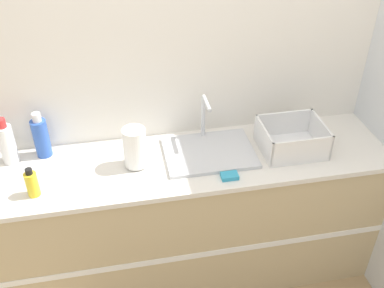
% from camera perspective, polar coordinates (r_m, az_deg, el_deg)
% --- Properties ---
extents(wall_back, '(4.79, 0.06, 2.60)m').
position_cam_1_polar(wall_back, '(2.55, -3.08, 8.69)').
color(wall_back, silver).
rests_on(wall_back, ground_plane).
extents(counter_cabinet, '(2.41, 0.58, 0.93)m').
position_cam_1_polar(counter_cabinet, '(2.80, -1.59, -9.66)').
color(counter_cabinet, tan).
rests_on(counter_cabinet, ground_plane).
extents(sink, '(0.50, 0.38, 0.29)m').
position_cam_1_polar(sink, '(2.53, 2.16, -0.77)').
color(sink, silver).
rests_on(sink, counter_cabinet).
extents(paper_towel_roll, '(0.12, 0.12, 0.23)m').
position_cam_1_polar(paper_towel_roll, '(2.40, -7.27, -0.47)').
color(paper_towel_roll, '#4C4C51').
rests_on(paper_towel_roll, counter_cabinet).
extents(dish_rack, '(0.35, 0.30, 0.16)m').
position_cam_1_polar(dish_rack, '(2.60, 12.52, 0.43)').
color(dish_rack, white).
rests_on(dish_rack, counter_cabinet).
extents(bottle_blue, '(0.09, 0.09, 0.27)m').
position_cam_1_polar(bottle_blue, '(2.60, -18.61, 0.84)').
color(bottle_blue, '#2D56B7').
rests_on(bottle_blue, counter_cabinet).
extents(bottle_white_spray, '(0.09, 0.09, 0.27)m').
position_cam_1_polar(bottle_white_spray, '(2.61, -22.44, 0.09)').
color(bottle_white_spray, white).
rests_on(bottle_white_spray, counter_cabinet).
extents(bottle_yellow, '(0.06, 0.06, 0.16)m').
position_cam_1_polar(bottle_yellow, '(2.36, -19.66, -4.75)').
color(bottle_yellow, yellow).
rests_on(bottle_yellow, counter_cabinet).
extents(sponge, '(0.09, 0.06, 0.02)m').
position_cam_1_polar(sponge, '(2.37, 4.79, -4.07)').
color(sponge, '#3399BF').
rests_on(sponge, counter_cabinet).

